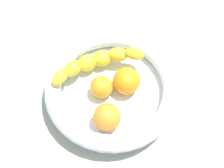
{
  "coord_description": "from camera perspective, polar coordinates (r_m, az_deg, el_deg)",
  "views": [
    {
      "loc": [
        -29.64,
        6.8,
        64.03
      ],
      "look_at": [
        0.0,
        0.0,
        8.3
      ],
      "focal_mm": 46.31,
      "sensor_mm": 36.0,
      "label": 1
    }
  ],
  "objects": [
    {
      "name": "kitchen_counter",
      "position": [
        0.7,
        0.0,
        -2.68
      ],
      "size": [
        120.0,
        120.0,
        3.0
      ],
      "primitive_type": "cube",
      "color": "#979E8F",
      "rests_on": "ground"
    },
    {
      "name": "fruit_bowl",
      "position": [
        0.65,
        0.0,
        -0.9
      ],
      "size": [
        30.2,
        30.2,
        6.04
      ],
      "color": "white",
      "rests_on": "kitchen_counter"
    },
    {
      "name": "banana_draped_left",
      "position": [
        0.66,
        -3.24,
        4.39
      ],
      "size": [
        8.66,
        22.45,
        5.46
      ],
      "color": "yellow",
      "rests_on": "fruit_bowl"
    },
    {
      "name": "orange_front",
      "position": [
        0.64,
        2.85,
        0.76
      ],
      "size": [
        6.13,
        6.13,
        6.13
      ],
      "primitive_type": "sphere",
      "color": "orange",
      "rests_on": "fruit_bowl"
    },
    {
      "name": "orange_mid_left",
      "position": [
        0.6,
        -1.0,
        -6.54
      ],
      "size": [
        5.94,
        5.94,
        5.94
      ],
      "primitive_type": "sphere",
      "color": "orange",
      "rests_on": "fruit_bowl"
    },
    {
      "name": "orange_mid_right",
      "position": [
        0.64,
        -2.17,
        -0.34
      ],
      "size": [
        5.09,
        5.09,
        5.09
      ],
      "primitive_type": "sphere",
      "color": "orange",
      "rests_on": "fruit_bowl"
    }
  ]
}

